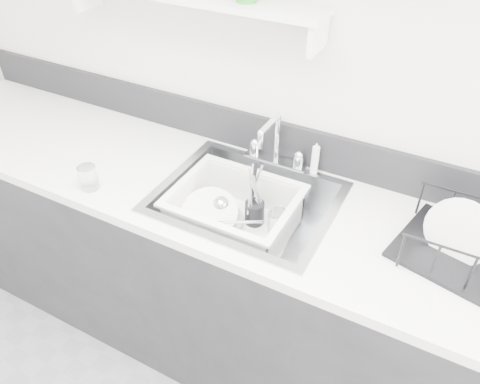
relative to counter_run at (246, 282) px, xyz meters
The scene contains 13 objects.
counter_run is the anchor object (origin of this frame).
backsplash 0.62m from the counter_run, 90.00° to the left, with size 3.20×0.02×0.16m, color black.
sink 0.37m from the counter_run, ahead, with size 0.64×0.52×0.20m, color silver, non-canonical shape.
faucet 0.58m from the counter_run, 90.00° to the left, with size 0.26×0.18×0.23m.
side_sprayer 0.61m from the counter_run, 57.89° to the left, with size 0.03×0.03×0.14m, color silver.
wash_tub 0.38m from the counter_run, 165.27° to the right, with size 0.45×0.37×0.18m, color silver, non-canonical shape.
plate_stack 0.36m from the counter_run, 163.22° to the right, with size 0.26×0.26×0.10m.
utensil_cup 0.37m from the counter_run, 79.97° to the left, with size 0.08×0.08×0.25m.
ladle 0.36m from the counter_run, 151.79° to the right, with size 0.29×0.10×0.08m, color silver, non-canonical shape.
tumbler_in_tub 0.38m from the counter_run, 10.81° to the left, with size 0.08×0.08×0.11m, color white.
tumbler_counter 0.77m from the counter_run, 157.78° to the right, with size 0.07×0.07×0.09m, color white.
dish_rack 0.93m from the counter_run, ahead, with size 0.43×0.32×0.15m, color black, non-canonical shape.
bowl_small 0.35m from the counter_run, 37.26° to the right, with size 0.11×0.11×0.03m, color white.
Camera 1 is at (0.60, 0.01, 1.98)m, focal length 35.00 mm.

